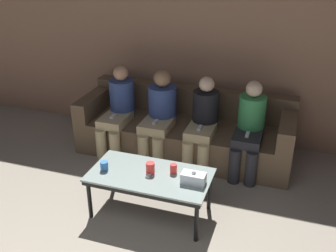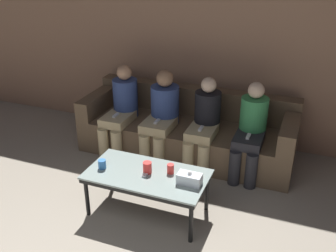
% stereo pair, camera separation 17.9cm
% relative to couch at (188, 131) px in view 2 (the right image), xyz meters
% --- Properties ---
extents(wall_back, '(12.00, 0.06, 2.60)m').
position_rel_couch_xyz_m(wall_back, '(0.00, 0.53, 1.02)').
color(wall_back, '#9E755B').
rests_on(wall_back, ground_plane).
extents(couch, '(2.60, 0.90, 0.76)m').
position_rel_couch_xyz_m(couch, '(0.00, 0.00, 0.00)').
color(couch, brown).
rests_on(couch, ground_plane).
extents(coffee_table, '(1.15, 0.60, 0.44)m').
position_rel_couch_xyz_m(coffee_table, '(0.03, -1.32, 0.12)').
color(coffee_table, '#8C9E99').
rests_on(coffee_table, ground_plane).
extents(cup_near_left, '(0.07, 0.07, 0.09)m').
position_rel_couch_xyz_m(cup_near_left, '(0.24, -1.23, 0.21)').
color(cup_near_left, red).
rests_on(cup_near_left, coffee_table).
extents(cup_near_right, '(0.08, 0.08, 0.11)m').
position_rel_couch_xyz_m(cup_near_right, '(0.03, -1.31, 0.22)').
color(cup_near_right, red).
rests_on(cup_near_right, coffee_table).
extents(cup_far_center, '(0.08, 0.08, 0.09)m').
position_rel_couch_xyz_m(cup_far_center, '(-0.41, -1.39, 0.21)').
color(cup_far_center, '#3372BF').
rests_on(cup_far_center, coffee_table).
extents(tissue_box, '(0.22, 0.12, 0.13)m').
position_rel_couch_xyz_m(tissue_box, '(0.46, -1.34, 0.21)').
color(tissue_box, silver).
rests_on(tissue_box, coffee_table).
extents(game_remote, '(0.04, 0.15, 0.02)m').
position_rel_couch_xyz_m(game_remote, '(0.03, -1.32, 0.17)').
color(game_remote, white).
rests_on(game_remote, coffee_table).
extents(seated_person_left_end, '(0.31, 0.67, 1.07)m').
position_rel_couch_xyz_m(seated_person_left_end, '(-0.80, -0.22, 0.28)').
color(seated_person_left_end, tan).
rests_on(seated_person_left_end, ground_plane).
extents(seated_person_mid_left, '(0.34, 0.66, 1.07)m').
position_rel_couch_xyz_m(seated_person_mid_left, '(-0.27, -0.20, 0.29)').
color(seated_person_mid_left, tan).
rests_on(seated_person_mid_left, ground_plane).
extents(seated_person_mid_right, '(0.31, 0.63, 1.05)m').
position_rel_couch_xyz_m(seated_person_mid_right, '(0.27, -0.22, 0.27)').
color(seated_person_mid_right, tan).
rests_on(seated_person_mid_right, ground_plane).
extents(seated_person_right_end, '(0.31, 0.63, 1.06)m').
position_rel_couch_xyz_m(seated_person_right_end, '(0.80, -0.21, 0.27)').
color(seated_person_right_end, '#28282D').
rests_on(seated_person_right_end, ground_plane).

